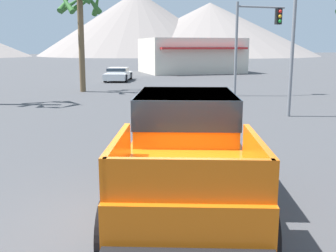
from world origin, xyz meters
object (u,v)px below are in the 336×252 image
Objects in this scene: parked_car_white at (118,74)px; palm_tree_short at (80,14)px; orange_pickup_truck at (186,148)px; traffic_light_main at (256,32)px.

palm_tree_short is at bearing -96.12° from parked_car_white.
orange_pickup_truck is at bearing -77.84° from parked_car_white.
traffic_light_main is at bearing -27.13° from palm_tree_short.
orange_pickup_truck is 19.85m from palm_tree_short.
traffic_light_main reaches higher than parked_car_white.
parked_car_white is 0.92× the size of traffic_light_main.
palm_tree_short is (-3.56, -7.37, 4.22)m from parked_car_white.
palm_tree_short reaches higher than traffic_light_main.
orange_pickup_truck is at bearing -122.84° from traffic_light_main.
parked_car_white is 9.21m from palm_tree_short.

